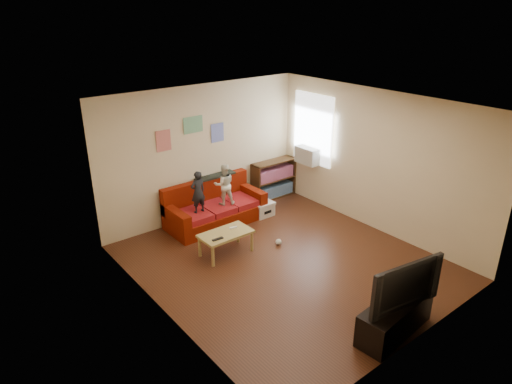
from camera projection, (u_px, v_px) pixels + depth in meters
room_shell at (287, 190)px, 7.29m from camera, size 4.52×5.02×2.72m
sofa at (214, 209)px, 9.15m from camera, size 1.97×0.91×0.87m
child_a at (198, 192)px, 8.56m from camera, size 0.30×0.20×0.83m
child_b at (224, 184)px, 8.90m from camera, size 0.50×0.45×0.83m
coffee_table at (226, 236)px, 7.96m from camera, size 0.92×0.51×0.41m
remote at (218, 239)px, 7.70m from camera, size 0.20×0.07×0.02m
game_controller at (233, 228)px, 8.08m from camera, size 0.14×0.07×0.03m
bookshelf at (273, 181)px, 10.29m from camera, size 1.08×0.32×0.86m
window at (313, 129)px, 9.64m from camera, size 0.04×1.08×1.48m
ac_unit at (308, 155)px, 9.79m from camera, size 0.28×0.55×0.35m
artwork_left at (163, 141)px, 8.43m from camera, size 0.30×0.01×0.40m
artwork_center at (193, 125)px, 8.73m from camera, size 0.42×0.01×0.32m
artwork_right at (217, 133)px, 9.14m from camera, size 0.30×0.01×0.38m
file_box at (263, 209)px, 9.47m from camera, size 0.43×0.33×0.30m
tv_stand at (395, 318)px, 6.08m from camera, size 1.28×0.52×0.47m
television at (400, 282)px, 5.86m from camera, size 1.16×0.34×0.66m
tissue at (279, 242)px, 8.36m from camera, size 0.13×0.13×0.11m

